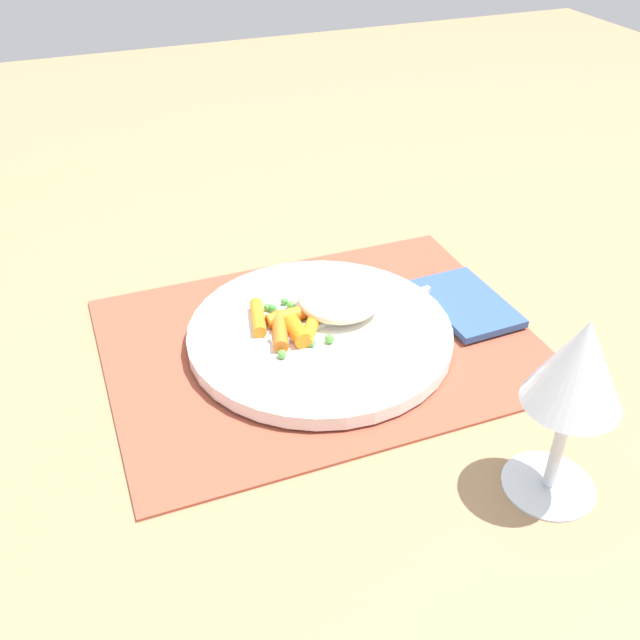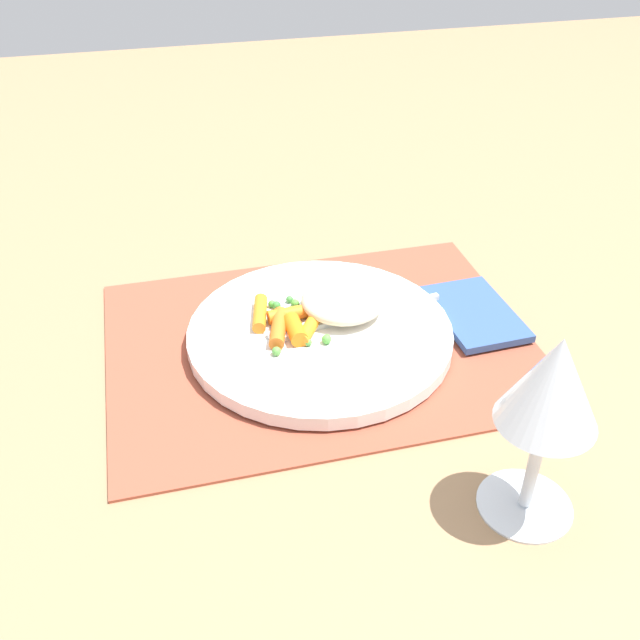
% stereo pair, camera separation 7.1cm
% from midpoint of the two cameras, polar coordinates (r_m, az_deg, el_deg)
% --- Properties ---
extents(ground_plane, '(2.40, 2.40, 0.00)m').
position_cam_midpoint_polar(ground_plane, '(0.75, 2.72, -2.00)').
color(ground_plane, '#997551').
extents(placemat, '(0.43, 0.33, 0.01)m').
position_cam_midpoint_polar(placemat, '(0.75, 2.72, -1.82)').
color(placemat, '#9E4733').
rests_on(placemat, ground_plane).
extents(plate, '(0.27, 0.27, 0.01)m').
position_cam_midpoint_polar(plate, '(0.74, 2.74, -1.19)').
color(plate, white).
rests_on(plate, placemat).
extents(rice_mound, '(0.09, 0.08, 0.03)m').
position_cam_midpoint_polar(rice_mound, '(0.75, 4.53, 1.46)').
color(rice_mound, beige).
rests_on(rice_mound, plate).
extents(carrot_portion, '(0.07, 0.09, 0.02)m').
position_cam_midpoint_polar(carrot_portion, '(0.73, 0.01, -0.24)').
color(carrot_portion, orange).
rests_on(carrot_portion, plate).
extents(pea_scatter, '(0.08, 0.09, 0.01)m').
position_cam_midpoint_polar(pea_scatter, '(0.74, 0.88, -0.01)').
color(pea_scatter, '#54A339').
rests_on(pea_scatter, plate).
extents(fork, '(0.19, 0.04, 0.01)m').
position_cam_midpoint_polar(fork, '(0.74, 4.21, -0.17)').
color(fork, silver).
rests_on(fork, plate).
extents(wine_glass, '(0.08, 0.08, 0.17)m').
position_cam_midpoint_polar(wine_glass, '(0.54, 21.38, -5.32)').
color(wine_glass, silver).
rests_on(wine_glass, ground_plane).
extents(napkin, '(0.08, 0.12, 0.01)m').
position_cam_midpoint_polar(napkin, '(0.80, 14.57, 0.41)').
color(napkin, '#33518C').
rests_on(napkin, placemat).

